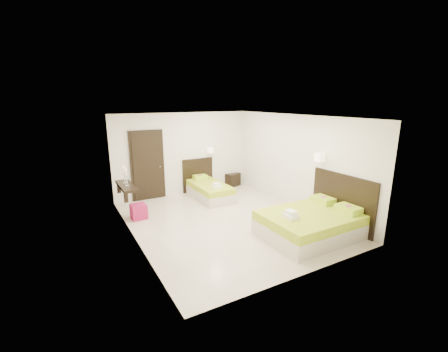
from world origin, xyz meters
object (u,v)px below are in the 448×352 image
bed_double (312,222)px  nightstand (231,179)px  bed_single (208,189)px  ottoman (139,211)px

bed_double → nightstand: bed_double is taller
bed_double → bed_single: bearing=103.0°
bed_single → bed_double: size_ratio=0.85×
nightstand → ottoman: 3.95m
ottoman → nightstand: bearing=22.0°
bed_single → ottoman: bearing=-164.0°
bed_single → ottoman: (-2.34, -0.67, -0.08)m
nightstand → ottoman: bearing=-175.4°
bed_double → nightstand: 4.41m
bed_double → ottoman: size_ratio=5.56×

